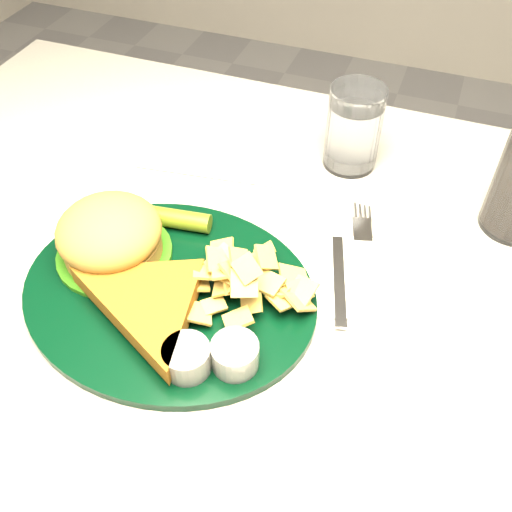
{
  "coord_description": "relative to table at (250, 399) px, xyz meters",
  "views": [
    {
      "loc": [
        0.19,
        -0.47,
        1.27
      ],
      "look_at": [
        0.03,
        -0.05,
        0.8
      ],
      "focal_mm": 40.0,
      "sensor_mm": 36.0,
      "label": 1
    }
  ],
  "objects": [
    {
      "name": "ground",
      "position": [
        0.0,
        0.0,
        -0.38
      ],
      "size": [
        4.0,
        4.0,
        0.0
      ],
      "primitive_type": "plane",
      "color": "#99999C",
      "rests_on": "ground"
    },
    {
      "name": "table",
      "position": [
        0.0,
        0.0,
        0.0
      ],
      "size": [
        1.2,
        0.8,
        0.75
      ],
      "primitive_type": null,
      "color": "#A6A196",
      "rests_on": "ground"
    },
    {
      "name": "dinner_plate",
      "position": [
        -0.06,
        -0.1,
        0.42
      ],
      "size": [
        0.37,
        0.31,
        0.08
      ],
      "primitive_type": null,
      "rotation": [
        0.0,
        0.0,
        -0.04
      ],
      "color": "black",
      "rests_on": "table"
    },
    {
      "name": "water_glass",
      "position": [
        0.08,
        0.22,
        0.44
      ],
      "size": [
        0.1,
        0.1,
        0.12
      ],
      "primitive_type": "cylinder",
      "rotation": [
        0.0,
        0.0,
        -0.26
      ],
      "color": "silver",
      "rests_on": "table"
    },
    {
      "name": "fork_napkin",
      "position": [
        0.12,
        -0.0,
        0.38
      ],
      "size": [
        0.19,
        0.22,
        0.01
      ],
      "primitive_type": null,
      "rotation": [
        0.0,
        0.0,
        0.29
      ],
      "color": "silver",
      "rests_on": "table"
    },
    {
      "name": "wrapped_straw",
      "position": [
        -0.11,
        0.12,
        0.38
      ],
      "size": [
        0.22,
        0.1,
        0.01
      ],
      "primitive_type": null,
      "rotation": [
        0.0,
        0.0,
        0.13
      ],
      "color": "white",
      "rests_on": "table"
    }
  ]
}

